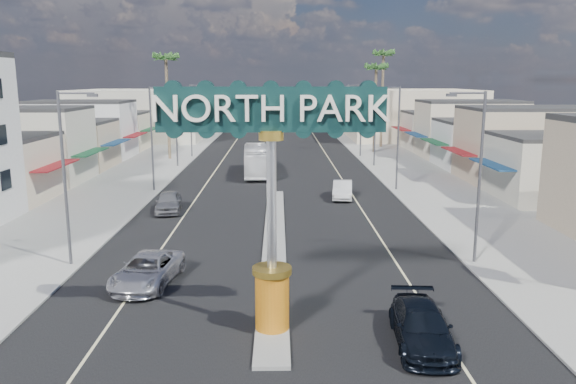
{
  "coord_description": "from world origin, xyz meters",
  "views": [
    {
      "loc": [
        0.26,
        -18.18,
        9.54
      ],
      "look_at": [
        0.75,
        10.25,
        3.85
      ],
      "focal_mm": 35.0,
      "sensor_mm": 36.0,
      "label": 1
    }
  ],
  "objects_px": {
    "streetlight_l_mid": "(153,133)",
    "suv_left": "(147,270)",
    "car_parked_right": "(342,190)",
    "palm_right_far": "(383,59)",
    "suv_right": "(422,326)",
    "city_bus": "(256,160)",
    "streetlight_l_far": "(192,117)",
    "traffic_signal_right": "(359,128)",
    "streetlight_l_near": "(67,170)",
    "streetlight_r_mid": "(396,133)",
    "streetlight_r_near": "(477,169)",
    "palm_right_mid": "(376,72)",
    "traffic_signal_left": "(193,129)",
    "palm_left_far": "(166,63)",
    "streetlight_r_far": "(360,117)",
    "car_parked_left": "(169,202)",
    "gateway_sign": "(271,181)"
  },
  "relations": [
    {
      "from": "traffic_signal_right",
      "to": "traffic_signal_left",
      "type": "bearing_deg",
      "value": 180.0
    },
    {
      "from": "palm_right_far",
      "to": "streetlight_r_near",
      "type": "bearing_deg",
      "value": -95.02
    },
    {
      "from": "streetlight_r_near",
      "to": "palm_right_far",
      "type": "relative_size",
      "value": 0.64
    },
    {
      "from": "streetlight_l_mid",
      "to": "suv_right",
      "type": "relative_size",
      "value": 1.84
    },
    {
      "from": "streetlight_l_mid",
      "to": "car_parked_right",
      "type": "xyz_separation_m",
      "value": [
        15.93,
        -3.23,
        -4.34
      ]
    },
    {
      "from": "streetlight_r_near",
      "to": "streetlight_l_far",
      "type": "bearing_deg",
      "value": 116.42
    },
    {
      "from": "streetlight_l_mid",
      "to": "car_parked_right",
      "type": "bearing_deg",
      "value": -11.46
    },
    {
      "from": "car_parked_right",
      "to": "streetlight_r_far",
      "type": "bearing_deg",
      "value": 85.95
    },
    {
      "from": "suv_left",
      "to": "city_bus",
      "type": "distance_m",
      "value": 31.79
    },
    {
      "from": "suv_left",
      "to": "car_parked_left",
      "type": "xyz_separation_m",
      "value": [
        -1.87,
        15.03,
        0.03
      ]
    },
    {
      "from": "palm_right_far",
      "to": "car_parked_left",
      "type": "bearing_deg",
      "value": -119.84
    },
    {
      "from": "streetlight_l_near",
      "to": "city_bus",
      "type": "xyz_separation_m",
      "value": [
        8.43,
        28.72,
        -3.61
      ]
    },
    {
      "from": "streetlight_r_far",
      "to": "suv_right",
      "type": "distance_m",
      "value": 51.6
    },
    {
      "from": "traffic_signal_right",
      "to": "streetlight_r_mid",
      "type": "relative_size",
      "value": 0.67
    },
    {
      "from": "streetlight_l_mid",
      "to": "streetlight_l_far",
      "type": "distance_m",
      "value": 22.0
    },
    {
      "from": "car_parked_right",
      "to": "palm_right_mid",
      "type": "bearing_deg",
      "value": 82.62
    },
    {
      "from": "streetlight_r_near",
      "to": "car_parked_right",
      "type": "height_order",
      "value": "streetlight_r_near"
    },
    {
      "from": "gateway_sign",
      "to": "palm_right_far",
      "type": "relative_size",
      "value": 0.65
    },
    {
      "from": "suv_left",
      "to": "car_parked_right",
      "type": "height_order",
      "value": "car_parked_right"
    },
    {
      "from": "traffic_signal_left",
      "to": "streetlight_l_mid",
      "type": "height_order",
      "value": "streetlight_l_mid"
    },
    {
      "from": "streetlight_r_near",
      "to": "palm_right_far",
      "type": "bearing_deg",
      "value": 84.98
    },
    {
      "from": "suv_right",
      "to": "city_bus",
      "type": "relative_size",
      "value": 0.47
    },
    {
      "from": "streetlight_l_mid",
      "to": "suv_left",
      "type": "height_order",
      "value": "streetlight_l_mid"
    },
    {
      "from": "palm_right_far",
      "to": "suv_right",
      "type": "relative_size",
      "value": 2.88
    },
    {
      "from": "traffic_signal_right",
      "to": "streetlight_l_near",
      "type": "height_order",
      "value": "streetlight_l_near"
    },
    {
      "from": "streetlight_l_far",
      "to": "palm_right_mid",
      "type": "relative_size",
      "value": 0.74
    },
    {
      "from": "streetlight_r_near",
      "to": "palm_right_mid",
      "type": "relative_size",
      "value": 0.74
    },
    {
      "from": "traffic_signal_left",
      "to": "palm_right_mid",
      "type": "height_order",
      "value": "palm_right_mid"
    },
    {
      "from": "streetlight_l_mid",
      "to": "streetlight_l_far",
      "type": "xyz_separation_m",
      "value": [
        0.0,
        22.0,
        0.0
      ]
    },
    {
      "from": "traffic_signal_right",
      "to": "suv_right",
      "type": "relative_size",
      "value": 1.22
    },
    {
      "from": "streetlight_r_mid",
      "to": "palm_right_far",
      "type": "bearing_deg",
      "value": 81.88
    },
    {
      "from": "palm_left_far",
      "to": "streetlight_r_far",
      "type": "bearing_deg",
      "value": 4.88
    },
    {
      "from": "suv_right",
      "to": "streetlight_l_mid",
      "type": "bearing_deg",
      "value": 122.67
    },
    {
      "from": "city_bus",
      "to": "palm_left_far",
      "type": "bearing_deg",
      "value": 131.17
    },
    {
      "from": "gateway_sign",
      "to": "streetlight_l_near",
      "type": "height_order",
      "value": "gateway_sign"
    },
    {
      "from": "streetlight_l_far",
      "to": "streetlight_r_mid",
      "type": "distance_m",
      "value": 30.32
    },
    {
      "from": "palm_left_far",
      "to": "traffic_signal_left",
      "type": "bearing_deg",
      "value": -57.57
    },
    {
      "from": "streetlight_r_near",
      "to": "palm_left_far",
      "type": "height_order",
      "value": "palm_left_far"
    },
    {
      "from": "car_parked_right",
      "to": "city_bus",
      "type": "bearing_deg",
      "value": 129.12
    },
    {
      "from": "palm_left_far",
      "to": "suv_right",
      "type": "distance_m",
      "value": 53.62
    },
    {
      "from": "streetlight_l_mid",
      "to": "suv_right",
      "type": "height_order",
      "value": "streetlight_l_mid"
    },
    {
      "from": "suv_right",
      "to": "streetlight_l_near",
      "type": "bearing_deg",
      "value": 154.1
    },
    {
      "from": "suv_left",
      "to": "streetlight_r_mid",
      "type": "bearing_deg",
      "value": 62.06
    },
    {
      "from": "streetlight_r_mid",
      "to": "palm_left_far",
      "type": "height_order",
      "value": "palm_left_far"
    },
    {
      "from": "traffic_signal_right",
      "to": "car_parked_right",
      "type": "height_order",
      "value": "traffic_signal_right"
    },
    {
      "from": "streetlight_l_near",
      "to": "car_parked_right",
      "type": "xyz_separation_m",
      "value": [
        15.93,
        16.77,
        -4.34
      ]
    },
    {
      "from": "palm_left_far",
      "to": "car_parked_left",
      "type": "height_order",
      "value": "palm_left_far"
    },
    {
      "from": "traffic_signal_left",
      "to": "streetlight_r_near",
      "type": "xyz_separation_m",
      "value": [
        19.62,
        -33.99,
        0.79
      ]
    },
    {
      "from": "suv_left",
      "to": "suv_right",
      "type": "xyz_separation_m",
      "value": [
        11.43,
        -6.36,
        -0.01
      ]
    },
    {
      "from": "palm_right_mid",
      "to": "palm_right_far",
      "type": "relative_size",
      "value": 0.86
    }
  ]
}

